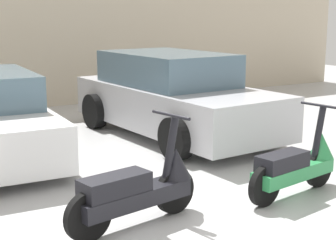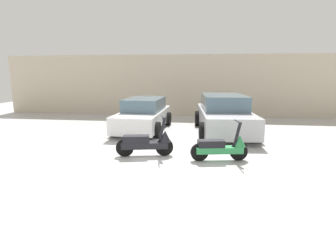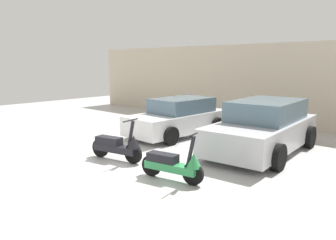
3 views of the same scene
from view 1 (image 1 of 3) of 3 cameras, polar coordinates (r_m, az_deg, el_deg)
The scene contains 4 objects.
wall_back at distance 11.86m, azimuth -17.68°, elevation 8.76°, with size 19.60×0.12×3.22m, color beige.
scooter_front_left at distance 5.24m, azimuth -3.16°, elevation -7.51°, with size 1.57×0.64×1.10m.
scooter_front_right at distance 6.27m, azimuth 14.15°, elevation -4.78°, with size 1.50×0.59×1.05m.
car_rear_center at distance 9.05m, azimuth 0.57°, elevation 2.67°, with size 2.29×4.36×1.44m.
Camera 1 is at (-2.60, -3.57, 2.12)m, focal length 55.00 mm.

